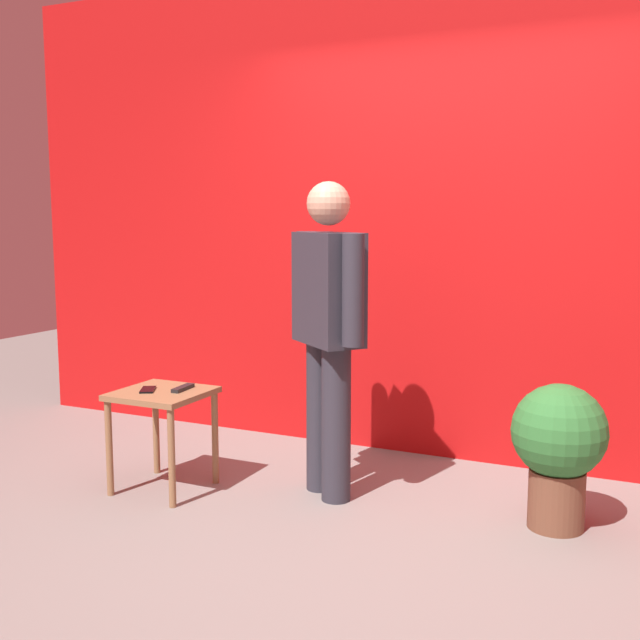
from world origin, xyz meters
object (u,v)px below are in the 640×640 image
Objects in this scene: standing_person at (328,323)px; side_table at (162,408)px; cell_phone at (148,390)px; tv_remote at (183,388)px; potted_plant at (559,444)px.

side_table is at bearing -159.68° from standing_person.
cell_phone is 0.85× the size of tv_remote.
side_table is at bearing -7.17° from cell_phone.
standing_person reaches higher than potted_plant.
tv_remote is at bearing -161.75° from standing_person.
potted_plant reaches higher than cell_phone.
cell_phone is at bearing -154.47° from tv_remote.
potted_plant is at bearing -18.93° from cell_phone.
tv_remote is (0.16, 0.09, 0.01)m from cell_phone.
standing_person reaches higher than side_table.
standing_person is 1.02m from cell_phone.
standing_person is 11.28× the size of cell_phone.
tv_remote is 0.25× the size of potted_plant.
tv_remote is at bearing -171.13° from potted_plant.
cell_phone is 0.18m from tv_remote.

